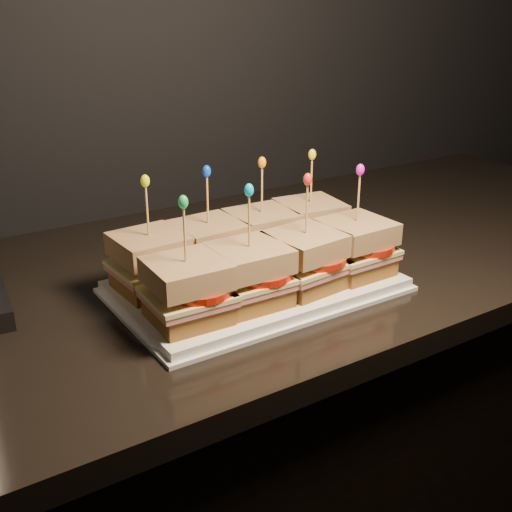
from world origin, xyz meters
TOP-DOWN VIEW (x-y plane):
  - granite_slab at (0.04, 1.68)m, footprint 2.23×0.66m
  - platter at (0.22, 1.58)m, footprint 0.38×0.24m
  - platter_rim at (0.22, 1.58)m, footprint 0.39×0.25m
  - sandwich_0_bread_bot at (0.08, 1.63)m, footprint 0.09×0.09m
  - sandwich_0_ham at (0.08, 1.63)m, footprint 0.10×0.10m
  - sandwich_0_cheese at (0.08, 1.63)m, footprint 0.10×0.10m
  - sandwich_0_tomato at (0.09, 1.62)m, footprint 0.09×0.09m
  - sandwich_0_bread_top at (0.08, 1.63)m, footprint 0.10×0.10m
  - sandwich_0_pick at (0.08, 1.63)m, footprint 0.00×0.00m
  - sandwich_0_frill at (0.08, 1.63)m, footprint 0.01×0.01m
  - sandwich_1_bread_bot at (0.17, 1.63)m, footprint 0.09×0.09m
  - sandwich_1_ham at (0.17, 1.63)m, footprint 0.10×0.10m
  - sandwich_1_cheese at (0.17, 1.63)m, footprint 0.10×0.10m
  - sandwich_1_tomato at (0.18, 1.62)m, footprint 0.09×0.09m
  - sandwich_1_bread_top at (0.17, 1.63)m, footprint 0.09×0.09m
  - sandwich_1_pick at (0.17, 1.63)m, footprint 0.00×0.00m
  - sandwich_1_frill at (0.17, 1.63)m, footprint 0.01×0.01m
  - sandwich_2_bread_bot at (0.26, 1.63)m, footprint 0.09×0.09m
  - sandwich_2_ham at (0.26, 1.63)m, footprint 0.10×0.10m
  - sandwich_2_cheese at (0.26, 1.63)m, footprint 0.10×0.10m
  - sandwich_2_tomato at (0.27, 1.62)m, footprint 0.09×0.09m
  - sandwich_2_bread_top at (0.26, 1.63)m, footprint 0.10×0.10m
  - sandwich_2_pick at (0.26, 1.63)m, footprint 0.00×0.00m
  - sandwich_2_frill at (0.26, 1.63)m, footprint 0.01×0.01m
  - sandwich_3_bread_bot at (0.35, 1.63)m, footprint 0.10×0.10m
  - sandwich_3_ham at (0.35, 1.63)m, footprint 0.11×0.11m
  - sandwich_3_cheese at (0.35, 1.63)m, footprint 0.11×0.11m
  - sandwich_3_tomato at (0.37, 1.62)m, footprint 0.09×0.09m
  - sandwich_3_bread_top at (0.35, 1.63)m, footprint 0.10×0.10m
  - sandwich_3_pick at (0.35, 1.63)m, footprint 0.00×0.00m
  - sandwich_3_frill at (0.35, 1.63)m, footprint 0.01×0.01m
  - sandwich_4_bread_bot at (0.08, 1.52)m, footprint 0.09×0.09m
  - sandwich_4_ham at (0.08, 1.52)m, footprint 0.10×0.10m
  - sandwich_4_cheese at (0.08, 1.52)m, footprint 0.10×0.10m
  - sandwich_4_tomato at (0.09, 1.51)m, footprint 0.09×0.09m
  - sandwich_4_bread_top at (0.08, 1.52)m, footprint 0.09×0.09m
  - sandwich_4_pick at (0.08, 1.52)m, footprint 0.00×0.00m
  - sandwich_4_frill at (0.08, 1.52)m, footprint 0.01×0.01m
  - sandwich_5_bread_bot at (0.17, 1.52)m, footprint 0.09×0.09m
  - sandwich_5_ham at (0.17, 1.52)m, footprint 0.10×0.10m
  - sandwich_5_cheese at (0.17, 1.52)m, footprint 0.10×0.10m
  - sandwich_5_tomato at (0.18, 1.51)m, footprint 0.09×0.09m
  - sandwich_5_bread_top at (0.17, 1.52)m, footprint 0.09×0.09m
  - sandwich_5_pick at (0.17, 1.52)m, footprint 0.00×0.00m
  - sandwich_5_frill at (0.17, 1.52)m, footprint 0.01×0.01m
  - sandwich_6_bread_bot at (0.26, 1.52)m, footprint 0.10×0.10m
  - sandwich_6_ham at (0.26, 1.52)m, footprint 0.11×0.10m
  - sandwich_6_cheese at (0.26, 1.52)m, footprint 0.11×0.11m
  - sandwich_6_tomato at (0.27, 1.51)m, footprint 0.09×0.09m
  - sandwich_6_bread_top at (0.26, 1.52)m, footprint 0.10×0.10m
  - sandwich_6_pick at (0.26, 1.52)m, footprint 0.00×0.00m
  - sandwich_6_frill at (0.26, 1.52)m, footprint 0.01×0.01m
  - sandwich_7_bread_bot at (0.35, 1.52)m, footprint 0.09×0.09m
  - sandwich_7_ham at (0.35, 1.52)m, footprint 0.10×0.10m
  - sandwich_7_cheese at (0.35, 1.52)m, footprint 0.10×0.10m
  - sandwich_7_tomato at (0.37, 1.51)m, footprint 0.09×0.09m
  - sandwich_7_bread_top at (0.35, 1.52)m, footprint 0.09×0.09m
  - sandwich_7_pick at (0.35, 1.52)m, footprint 0.00×0.00m
  - sandwich_7_frill at (0.35, 1.52)m, footprint 0.01×0.01m

SIDE VIEW (x-z plane):
  - granite_slab at x=0.04m, z-range 0.84..0.88m
  - platter_rim at x=0.22m, z-range 0.88..0.88m
  - platter at x=0.22m, z-range 0.88..0.90m
  - sandwich_0_bread_bot at x=0.08m, z-range 0.90..0.92m
  - sandwich_1_bread_bot at x=0.17m, z-range 0.90..0.92m
  - sandwich_2_bread_bot at x=0.26m, z-range 0.90..0.92m
  - sandwich_3_bread_bot at x=0.35m, z-range 0.90..0.92m
  - sandwich_4_bread_bot at x=0.08m, z-range 0.90..0.92m
  - sandwich_5_bread_bot at x=0.17m, z-range 0.90..0.92m
  - sandwich_6_bread_bot at x=0.26m, z-range 0.90..0.92m
  - sandwich_7_bread_bot at x=0.35m, z-range 0.90..0.92m
  - sandwich_0_ham at x=0.08m, z-range 0.92..0.93m
  - sandwich_1_ham at x=0.17m, z-range 0.92..0.93m
  - sandwich_2_ham at x=0.26m, z-range 0.92..0.93m
  - sandwich_3_ham at x=0.35m, z-range 0.92..0.93m
  - sandwich_4_ham at x=0.08m, z-range 0.92..0.93m
  - sandwich_5_ham at x=0.17m, z-range 0.92..0.93m
  - sandwich_6_ham at x=0.26m, z-range 0.92..0.93m
  - sandwich_7_ham at x=0.35m, z-range 0.92..0.93m
  - sandwich_0_cheese at x=0.08m, z-range 0.93..0.93m
  - sandwich_1_cheese at x=0.17m, z-range 0.93..0.93m
  - sandwich_2_cheese at x=0.26m, z-range 0.93..0.93m
  - sandwich_3_cheese at x=0.35m, z-range 0.93..0.93m
  - sandwich_4_cheese at x=0.08m, z-range 0.93..0.93m
  - sandwich_5_cheese at x=0.17m, z-range 0.93..0.93m
  - sandwich_6_cheese at x=0.26m, z-range 0.93..0.93m
  - sandwich_7_cheese at x=0.35m, z-range 0.93..0.93m
  - sandwich_0_tomato at x=0.09m, z-range 0.93..0.94m
  - sandwich_1_tomato at x=0.18m, z-range 0.93..0.94m
  - sandwich_2_tomato at x=0.27m, z-range 0.93..0.94m
  - sandwich_3_tomato at x=0.37m, z-range 0.93..0.94m
  - sandwich_4_tomato at x=0.09m, z-range 0.93..0.94m
  - sandwich_5_tomato at x=0.18m, z-range 0.93..0.94m
  - sandwich_6_tomato at x=0.27m, z-range 0.93..0.94m
  - sandwich_7_tomato at x=0.37m, z-range 0.93..0.94m
  - sandwich_0_bread_top at x=0.08m, z-range 0.94..0.97m
  - sandwich_1_bread_top at x=0.17m, z-range 0.94..0.97m
  - sandwich_2_bread_top at x=0.26m, z-range 0.94..0.97m
  - sandwich_3_bread_top at x=0.35m, z-range 0.94..0.97m
  - sandwich_4_bread_top at x=0.08m, z-range 0.94..0.97m
  - sandwich_5_bread_top at x=0.17m, z-range 0.94..0.97m
  - sandwich_6_bread_top at x=0.26m, z-range 0.94..0.97m
  - sandwich_7_bread_top at x=0.35m, z-range 0.94..0.97m
  - sandwich_0_pick at x=0.08m, z-range 0.96..1.05m
  - sandwich_1_pick at x=0.17m, z-range 0.96..1.05m
  - sandwich_2_pick at x=0.26m, z-range 0.96..1.05m
  - sandwich_3_pick at x=0.35m, z-range 0.96..1.05m
  - sandwich_4_pick at x=0.08m, z-range 0.96..1.05m
  - sandwich_5_pick at x=0.17m, z-range 0.96..1.05m
  - sandwich_6_pick at x=0.26m, z-range 0.96..1.05m
  - sandwich_7_pick at x=0.35m, z-range 0.96..1.05m
  - sandwich_0_frill at x=0.08m, z-range 1.04..1.06m
  - sandwich_1_frill at x=0.17m, z-range 1.04..1.06m
  - sandwich_2_frill at x=0.26m, z-range 1.04..1.06m
  - sandwich_3_frill at x=0.35m, z-range 1.04..1.06m
  - sandwich_4_frill at x=0.08m, z-range 1.04..1.06m
  - sandwich_5_frill at x=0.17m, z-range 1.04..1.06m
  - sandwich_6_frill at x=0.26m, z-range 1.04..1.06m
  - sandwich_7_frill at x=0.35m, z-range 1.04..1.06m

